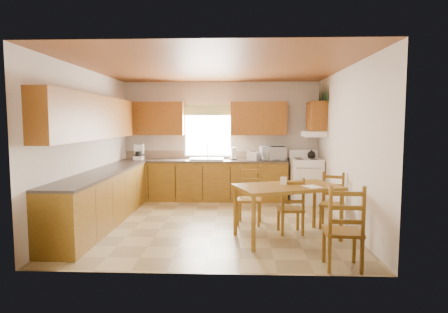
{
  "coord_description": "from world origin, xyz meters",
  "views": [
    {
      "loc": [
        0.42,
        -6.48,
        1.78
      ],
      "look_at": [
        0.15,
        0.3,
        1.15
      ],
      "focal_mm": 30.0,
      "sensor_mm": 36.0,
      "label": 1
    }
  ],
  "objects_px": {
    "dining_table": "(287,212)",
    "chair_near_right": "(291,205)",
    "stove": "(305,181)",
    "chair_far_right": "(332,201)",
    "chair_far_left": "(249,196)",
    "chair_near_left": "(343,226)",
    "microwave": "(273,153)"
  },
  "relations": [
    {
      "from": "chair_near_right",
      "to": "chair_far_left",
      "type": "xyz_separation_m",
      "value": [
        -0.64,
        0.54,
        0.04
      ]
    },
    {
      "from": "stove",
      "to": "dining_table",
      "type": "height_order",
      "value": "stove"
    },
    {
      "from": "chair_far_left",
      "to": "chair_far_right",
      "type": "height_order",
      "value": "chair_far_left"
    },
    {
      "from": "dining_table",
      "to": "chair_far_right",
      "type": "xyz_separation_m",
      "value": [
        0.83,
        0.63,
        0.05
      ]
    },
    {
      "from": "chair_near_left",
      "to": "chair_far_left",
      "type": "xyz_separation_m",
      "value": [
        -1.08,
        1.95,
        -0.02
      ]
    },
    {
      "from": "microwave",
      "to": "dining_table",
      "type": "relative_size",
      "value": 0.34
    },
    {
      "from": "dining_table",
      "to": "chair_near_right",
      "type": "distance_m",
      "value": 0.29
    },
    {
      "from": "chair_far_right",
      "to": "chair_far_left",
      "type": "bearing_deg",
      "value": -167.57
    },
    {
      "from": "chair_near_left",
      "to": "microwave",
      "type": "bearing_deg",
      "value": -80.01
    },
    {
      "from": "chair_near_left",
      "to": "chair_far_left",
      "type": "distance_m",
      "value": 2.23
    },
    {
      "from": "microwave",
      "to": "chair_far_left",
      "type": "distance_m",
      "value": 2.11
    },
    {
      "from": "dining_table",
      "to": "chair_far_right",
      "type": "height_order",
      "value": "chair_far_right"
    },
    {
      "from": "stove",
      "to": "chair_near_right",
      "type": "distance_m",
      "value": 2.35
    },
    {
      "from": "microwave",
      "to": "dining_table",
      "type": "distance_m",
      "value": 2.83
    },
    {
      "from": "chair_near_right",
      "to": "chair_far_left",
      "type": "bearing_deg",
      "value": -46.12
    },
    {
      "from": "microwave",
      "to": "dining_table",
      "type": "xyz_separation_m",
      "value": [
        -0.02,
        -2.75,
        -0.67
      ]
    },
    {
      "from": "dining_table",
      "to": "chair_near_right",
      "type": "xyz_separation_m",
      "value": [
        0.09,
        0.27,
        0.04
      ]
    },
    {
      "from": "microwave",
      "to": "chair_near_right",
      "type": "distance_m",
      "value": 2.56
    },
    {
      "from": "chair_far_left",
      "to": "chair_near_left",
      "type": "bearing_deg",
      "value": -54.04
    },
    {
      "from": "chair_near_right",
      "to": "chair_near_left",
      "type": "bearing_deg",
      "value": 100.95
    },
    {
      "from": "chair_near_left",
      "to": "dining_table",
      "type": "bearing_deg",
      "value": -62.74
    },
    {
      "from": "stove",
      "to": "chair_near_left",
      "type": "height_order",
      "value": "chair_near_left"
    },
    {
      "from": "dining_table",
      "to": "chair_near_left",
      "type": "height_order",
      "value": "chair_near_left"
    },
    {
      "from": "chair_near_right",
      "to": "chair_far_left",
      "type": "height_order",
      "value": "chair_far_left"
    },
    {
      "from": "chair_near_left",
      "to": "stove",
      "type": "bearing_deg",
      "value": -90.48
    },
    {
      "from": "microwave",
      "to": "stove",
      "type": "bearing_deg",
      "value": -24.56
    },
    {
      "from": "chair_near_left",
      "to": "chair_near_right",
      "type": "relative_size",
      "value": 1.14
    },
    {
      "from": "chair_far_left",
      "to": "dining_table",
      "type": "bearing_deg",
      "value": -48.62
    },
    {
      "from": "microwave",
      "to": "chair_far_right",
      "type": "distance_m",
      "value": 2.35
    },
    {
      "from": "chair_far_left",
      "to": "chair_far_right",
      "type": "xyz_separation_m",
      "value": [
        1.38,
        -0.18,
        -0.04
      ]
    },
    {
      "from": "chair_near_right",
      "to": "dining_table",
      "type": "bearing_deg",
      "value": 65.34
    },
    {
      "from": "microwave",
      "to": "chair_near_right",
      "type": "xyz_separation_m",
      "value": [
        0.07,
        -2.48,
        -0.62
      ]
    }
  ]
}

